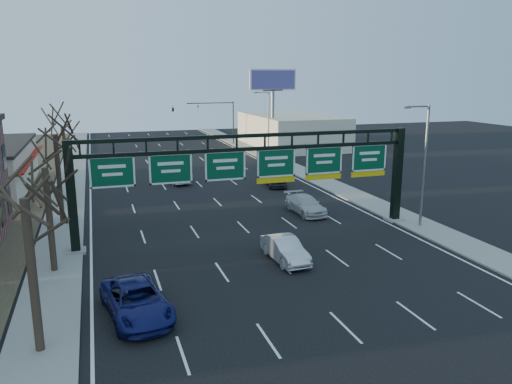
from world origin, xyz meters
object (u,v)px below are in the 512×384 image
object	(u,v)px
sign_gantry	(253,171)
car_blue_suv	(136,301)
car_white_wagon	(305,205)
car_silver_sedan	(285,249)

from	to	relation	value
sign_gantry	car_blue_suv	distance (m)	13.96
sign_gantry	car_white_wagon	size ratio (longest dim) A/B	4.97
sign_gantry	car_white_wagon	distance (m)	8.18
car_blue_suv	car_white_wagon	distance (m)	20.49
sign_gantry	car_silver_sedan	bearing A→B (deg)	-87.07
car_silver_sedan	car_white_wagon	bearing A→B (deg)	56.92
car_blue_suv	car_white_wagon	size ratio (longest dim) A/B	1.13
car_blue_suv	car_silver_sedan	distance (m)	10.28
car_white_wagon	car_blue_suv	bearing A→B (deg)	-138.34
car_blue_suv	car_silver_sedan	bearing A→B (deg)	17.57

